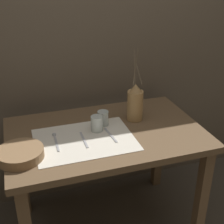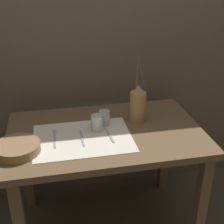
% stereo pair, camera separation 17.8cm
% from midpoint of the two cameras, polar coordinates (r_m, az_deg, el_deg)
% --- Properties ---
extents(ground_plane, '(12.00, 12.00, 0.00)m').
position_cam_midpoint_polar(ground_plane, '(2.28, -3.39, -19.86)').
color(ground_plane, '#473F35').
extents(stone_wall_back, '(7.00, 0.06, 2.40)m').
position_cam_midpoint_polar(stone_wall_back, '(2.10, -7.68, 13.77)').
color(stone_wall_back, brown).
rests_on(stone_wall_back, ground_plane).
extents(wooden_table, '(1.14, 0.72, 0.73)m').
position_cam_midpoint_polar(wooden_table, '(1.88, -3.89, -6.40)').
color(wooden_table, brown).
rests_on(wooden_table, ground_plane).
extents(linen_cloth, '(0.55, 0.41, 0.00)m').
position_cam_midpoint_polar(linen_cloth, '(1.76, -7.95, -5.10)').
color(linen_cloth, silver).
rests_on(linen_cloth, wooden_table).
extents(pitcher_with_flowers, '(0.10, 0.10, 0.45)m').
position_cam_midpoint_polar(pitcher_with_flowers, '(1.91, 1.60, 1.56)').
color(pitcher_with_flowers, '#A87F4C').
rests_on(pitcher_with_flowers, wooden_table).
extents(wooden_bowl, '(0.24, 0.24, 0.05)m').
position_cam_midpoint_polar(wooden_bowl, '(1.67, -19.42, -7.32)').
color(wooden_bowl, '#8E6B47').
rests_on(wooden_bowl, wooden_table).
extents(glass_tumbler_near, '(0.07, 0.07, 0.09)m').
position_cam_midpoint_polar(glass_tumbler_near, '(1.81, -5.60, -2.18)').
color(glass_tumbler_near, '#B7C1BC').
rests_on(glass_tumbler_near, wooden_table).
extents(glass_tumbler_far, '(0.07, 0.07, 0.09)m').
position_cam_midpoint_polar(glass_tumbler_far, '(1.88, -4.38, -1.18)').
color(glass_tumbler_far, '#B7C1BC').
rests_on(glass_tumbler_far, wooden_table).
extents(spoon_inner, '(0.02, 0.19, 0.02)m').
position_cam_midpoint_polar(spoon_inner, '(1.79, -13.22, -4.70)').
color(spoon_inner, '#A8A8AD').
rests_on(spoon_inner, wooden_table).
extents(fork_inner, '(0.01, 0.17, 0.00)m').
position_cam_midpoint_polar(fork_inner, '(1.75, -8.09, -5.11)').
color(fork_inner, '#A8A8AD').
rests_on(fork_inner, wooden_table).
extents(knife_center, '(0.03, 0.18, 0.00)m').
position_cam_midpoint_polar(knife_center, '(1.78, -3.12, -4.29)').
color(knife_center, '#A8A8AD').
rests_on(knife_center, wooden_table).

